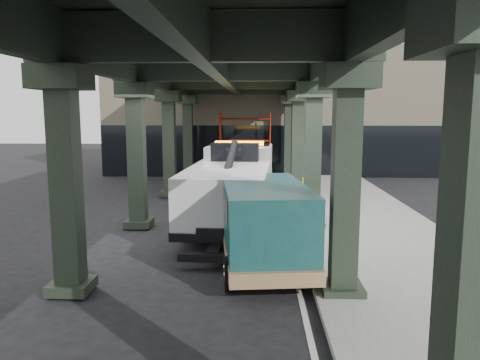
# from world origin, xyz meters

# --- Properties ---
(ground) EXTENTS (90.00, 90.00, 0.00)m
(ground) POSITION_xyz_m (0.00, 0.00, 0.00)
(ground) COLOR black
(ground) RESTS_ON ground
(sidewalk) EXTENTS (5.00, 40.00, 0.15)m
(sidewalk) POSITION_xyz_m (4.50, 2.00, 0.07)
(sidewalk) COLOR gray
(sidewalk) RESTS_ON ground
(lane_stripe) EXTENTS (0.12, 38.00, 0.01)m
(lane_stripe) POSITION_xyz_m (1.70, 2.00, 0.01)
(lane_stripe) COLOR silver
(lane_stripe) RESTS_ON ground
(viaduct) EXTENTS (7.40, 32.00, 6.40)m
(viaduct) POSITION_xyz_m (-0.40, 2.00, 5.46)
(viaduct) COLOR black
(viaduct) RESTS_ON ground
(building) EXTENTS (22.00, 10.00, 8.00)m
(building) POSITION_xyz_m (2.00, 20.00, 4.00)
(building) COLOR #C6B793
(building) RESTS_ON ground
(scaffolding) EXTENTS (3.08, 0.88, 4.00)m
(scaffolding) POSITION_xyz_m (0.00, 14.64, 2.11)
(scaffolding) COLOR #AC250D
(scaffolding) RESTS_ON ground
(tow_truck) EXTENTS (3.15, 9.33, 3.01)m
(tow_truck) POSITION_xyz_m (-0.11, 3.07, 1.47)
(tow_truck) COLOR black
(tow_truck) RESTS_ON ground
(towed_van) EXTENTS (2.71, 5.68, 2.23)m
(towed_van) POSITION_xyz_m (0.89, -1.86, 1.20)
(towed_van) COLOR #113F3E
(towed_van) RESTS_ON ground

